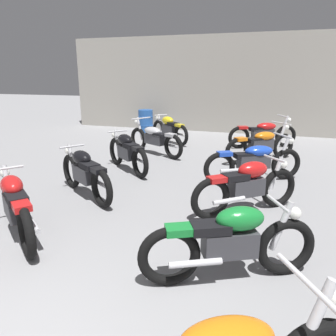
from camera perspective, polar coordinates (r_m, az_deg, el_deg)
The scene contains 12 objects.
back_wall at distance 12.85m, azimuth 10.74°, elevation 14.11°, with size 12.94×0.24×3.60m, color #9E998E.
motorcycle_left_row_1 at distance 4.92m, azimuth -25.10°, elevation -5.86°, with size 1.62×1.30×0.88m.
motorcycle_left_row_2 at distance 6.09m, azimuth -14.35°, elevation -0.75°, with size 1.70×1.19×0.88m.
motorcycle_left_row_3 at distance 7.59m, azimuth -7.17°, elevation 2.90°, with size 1.58×1.35×0.88m.
motorcycle_left_row_4 at distance 9.13m, azimuth -2.35°, elevation 5.18°, with size 1.95×1.18×0.97m.
motorcycle_left_row_5 at distance 10.78m, azimuth 0.24°, elevation 6.90°, with size 1.63×1.29×0.88m.
motorcycle_right_row_1 at distance 3.61m, azimuth 10.89°, elevation -12.45°, with size 1.80×1.00×0.88m.
motorcycle_right_row_2 at distance 5.36m, azimuth 13.62°, elevation -3.01°, with size 1.56×1.38×0.88m.
motorcycle_right_row_3 at distance 6.97m, azimuth 14.84°, elevation 1.25°, with size 1.92×1.22×0.97m.
motorcycle_right_row_4 at distance 8.70m, azimuth 15.99°, elevation 4.04°, with size 1.66×1.57×0.97m.
motorcycle_right_row_5 at distance 10.40m, azimuth 16.28°, elevation 5.89°, with size 1.99×1.12×0.97m.
oil_drum at distance 12.92m, azimuth -3.92°, elevation 8.23°, with size 0.59×0.59×0.85m.
Camera 1 is at (1.77, -0.68, 2.16)m, focal length 34.91 mm.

